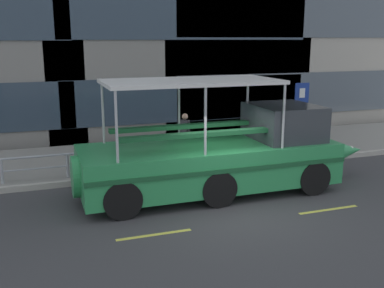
{
  "coord_description": "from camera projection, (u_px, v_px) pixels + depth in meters",
  "views": [
    {
      "loc": [
        -4.75,
        -10.65,
        4.44
      ],
      "look_at": [
        -0.34,
        2.03,
        1.3
      ],
      "focal_mm": 41.93,
      "sensor_mm": 36.0,
      "label": 1
    }
  ],
  "objects": [
    {
      "name": "ground_plane",
      "position": [
        228.0,
        205.0,
        12.32
      ],
      "size": [
        120.0,
        120.0,
        0.0
      ],
      "primitive_type": "plane",
      "color": "#3D3D3F"
    },
    {
      "name": "sidewalk",
      "position": [
        170.0,
        154.0,
        17.45
      ],
      "size": [
        32.0,
        4.8,
        0.18
      ],
      "primitive_type": "cube",
      "color": "gray",
      "rests_on": "ground_plane"
    },
    {
      "name": "curb_edge",
      "position": [
        191.0,
        171.0,
        15.16
      ],
      "size": [
        32.0,
        0.18,
        0.18
      ],
      "primitive_type": "cube",
      "color": "#B2ADA3",
      "rests_on": "ground_plane"
    },
    {
      "name": "lane_centreline",
      "position": [
        247.0,
        221.0,
        11.2
      ],
      "size": [
        25.8,
        0.12,
        0.01
      ],
      "color": "#DBD64C",
      "rests_on": "ground_plane"
    },
    {
      "name": "curb_guardrail",
      "position": [
        183.0,
        151.0,
        15.28
      ],
      "size": [
        11.61,
        0.09,
        0.8
      ],
      "color": "#9EA0A8",
      "rests_on": "sidewalk"
    },
    {
      "name": "parking_sign",
      "position": [
        301.0,
        105.0,
        17.16
      ],
      "size": [
        0.6,
        0.12,
        2.66
      ],
      "color": "#4C4F54",
      "rests_on": "sidewalk"
    },
    {
      "name": "duck_tour_boat",
      "position": [
        226.0,
        155.0,
        13.27
      ],
      "size": [
        9.34,
        2.65,
        3.35
      ],
      "color": "#2D9351",
      "rests_on": "ground_plane"
    },
    {
      "name": "pedestrian_near_bow",
      "position": [
        273.0,
        126.0,
        16.94
      ],
      "size": [
        0.46,
        0.32,
        1.75
      ],
      "color": "black",
      "rests_on": "sidewalk"
    },
    {
      "name": "pedestrian_mid_left",
      "position": [
        185.0,
        131.0,
        16.48
      ],
      "size": [
        0.31,
        0.41,
        1.63
      ],
      "color": "black",
      "rests_on": "sidewalk"
    }
  ]
}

